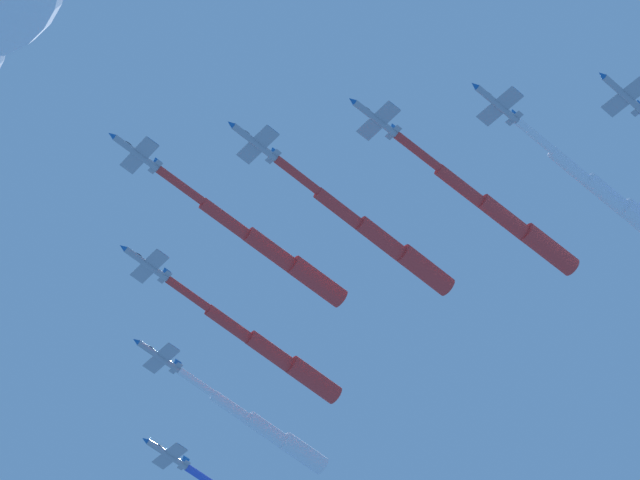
% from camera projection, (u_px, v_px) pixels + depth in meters
% --- Properties ---
extents(jet_lead, '(8.05, 49.02, 4.42)m').
position_uv_depth(jet_lead, '(272.00, 250.00, 223.49)').
color(jet_lead, '#9EA3AD').
extents(jet_port_inner, '(8.13, 47.49, 4.34)m').
position_uv_depth(jet_port_inner, '(382.00, 239.00, 220.21)').
color(jet_port_inner, '#9EA3AD').
extents(jet_starboard_inner, '(8.12, 47.27, 4.34)m').
position_uv_depth(jet_starboard_inner, '(271.00, 352.00, 230.73)').
color(jet_starboard_inner, '#9EA3AD').
extents(jet_port_mid, '(8.14, 49.51, 4.35)m').
position_uv_depth(jet_port_mid, '(505.00, 218.00, 222.25)').
color(jet_port_mid, '#9EA3AD').
extents(jet_starboard_mid, '(8.13, 43.27, 4.33)m').
position_uv_depth(jet_starboard_mid, '(266.00, 429.00, 240.92)').
color(jet_starboard_mid, '#9EA3AD').
extents(jet_port_outer, '(8.09, 43.87, 4.37)m').
position_uv_depth(jet_port_outer, '(606.00, 193.00, 219.58)').
color(jet_port_outer, '#9EA3AD').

